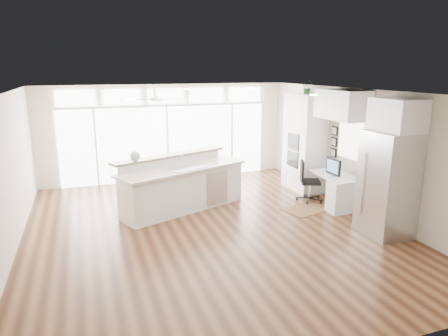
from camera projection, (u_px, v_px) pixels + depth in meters
name	position (u px, v px, depth m)	size (l,w,h in m)	color
floor	(209.00, 229.00, 8.00)	(7.00, 8.00, 0.02)	#3E2213
ceiling	(208.00, 92.00, 7.34)	(7.00, 8.00, 0.02)	white
wall_back	(167.00, 133.00, 11.32)	(7.00, 0.04, 2.70)	beige
wall_front	(327.00, 250.00, 4.01)	(7.00, 0.04, 2.70)	beige
wall_left	(5.00, 180.00, 6.53)	(0.04, 8.00, 2.70)	beige
wall_right	(360.00, 151.00, 8.80)	(0.04, 8.00, 2.70)	beige
glass_wall	(168.00, 143.00, 11.34)	(5.80, 0.06, 2.08)	white
transom_row	(166.00, 96.00, 11.02)	(5.90, 0.06, 0.40)	white
desk_window	(351.00, 140.00, 9.01)	(0.04, 0.85, 0.85)	white
ceiling_fan	(155.00, 95.00, 9.79)	(1.16, 1.16, 0.32)	white
recessed_lights	(205.00, 92.00, 7.53)	(3.40, 3.00, 0.02)	white
oven_cabinet	(304.00, 142.00, 10.36)	(0.64, 1.20, 2.50)	white
desk_nook	(335.00, 191.00, 9.19)	(0.72, 1.30, 0.76)	white
upper_cabinets	(342.00, 105.00, 8.72)	(0.64, 1.30, 0.64)	white
refrigerator	(387.00, 184.00, 7.52)	(0.76, 0.90, 2.00)	silver
fridge_cabinet	(397.00, 115.00, 7.23)	(0.64, 0.90, 0.60)	white
framed_photos	(334.00, 142.00, 9.62)	(0.06, 0.22, 0.80)	black
kitchen_island	(183.00, 184.00, 8.97)	(3.02, 1.14, 1.20)	white
rug	(306.00, 209.00, 9.08)	(0.99, 0.72, 0.01)	#3E2513
office_chair	(310.00, 181.00, 9.56)	(0.51, 0.47, 0.98)	black
fishbowl	(135.00, 156.00, 8.48)	(0.22, 0.22, 0.22)	silver
monitor	(333.00, 167.00, 9.02)	(0.08, 0.49, 0.41)	black
keyboard	(326.00, 175.00, 9.01)	(0.13, 0.35, 0.02)	white
potted_plant	(307.00, 89.00, 10.03)	(0.28, 0.32, 0.25)	#275D28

